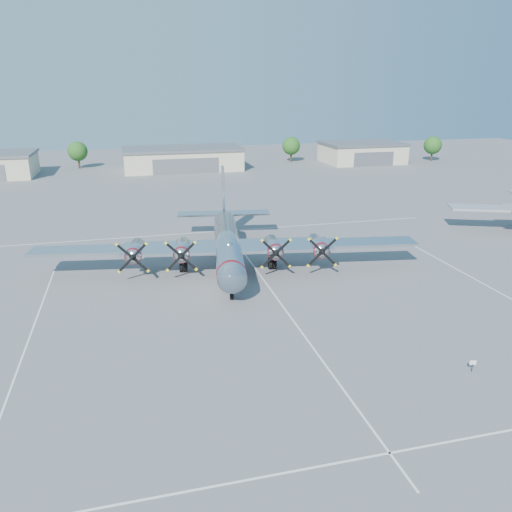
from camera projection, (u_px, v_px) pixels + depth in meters
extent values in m
plane|color=#5E5E61|center=(278.00, 300.00, 48.24)|extent=(260.00, 260.00, 0.00)
cube|color=silver|center=(24.00, 353.00, 38.52)|extent=(0.15, 40.00, 0.01)
cube|color=silver|center=(294.00, 322.00, 43.65)|extent=(0.15, 40.00, 0.01)
cube|color=silver|center=(508.00, 297.00, 48.78)|extent=(0.15, 40.00, 0.01)
cube|color=silver|center=(390.00, 453.00, 28.06)|extent=(60.00, 0.15, 0.01)
cube|color=silver|center=(228.00, 231.00, 71.16)|extent=(60.00, 0.15, 0.01)
cube|color=beige|center=(183.00, 160.00, 122.66)|extent=(28.00, 14.00, 4.80)
cube|color=slate|center=(182.00, 148.00, 121.79)|extent=(28.60, 14.60, 0.60)
cube|color=slate|center=(186.00, 166.00, 116.39)|extent=(15.40, 0.20, 3.60)
cube|color=beige|center=(362.00, 153.00, 133.85)|extent=(20.00, 14.00, 4.80)
cube|color=slate|center=(362.00, 143.00, 132.98)|extent=(20.60, 14.60, 0.60)
cube|color=slate|center=(374.00, 159.00, 127.58)|extent=(11.00, 0.20, 3.60)
cylinder|color=#382619|center=(79.00, 163.00, 124.50)|extent=(0.50, 0.50, 2.80)
sphere|color=#1A4513|center=(78.00, 151.00, 123.58)|extent=(4.80, 4.80, 4.80)
cylinder|color=#382619|center=(291.00, 157.00, 135.48)|extent=(0.50, 0.50, 2.80)
sphere|color=#1A4513|center=(291.00, 146.00, 134.56)|extent=(4.80, 4.80, 4.80)
cylinder|color=#382619|center=(432.00, 156.00, 137.00)|extent=(0.50, 0.50, 2.80)
sphere|color=#1A4513|center=(433.00, 145.00, 136.08)|extent=(4.80, 4.80, 4.80)
cylinder|color=black|center=(472.00, 368.00, 35.93)|extent=(0.05, 0.05, 0.71)
cube|color=white|center=(473.00, 363.00, 35.80)|extent=(0.49, 0.12, 0.35)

